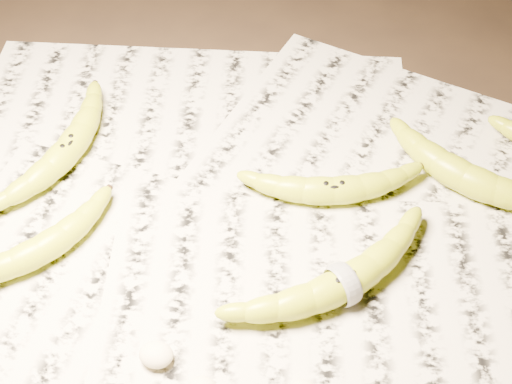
% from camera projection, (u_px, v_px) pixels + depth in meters
% --- Properties ---
extents(ground, '(3.00, 3.00, 0.00)m').
position_uv_depth(ground, '(253.00, 246.00, 0.77)').
color(ground, black).
rests_on(ground, ground).
extents(newspaper_patch, '(0.90, 0.70, 0.01)m').
position_uv_depth(newspaper_patch, '(278.00, 253.00, 0.76)').
color(newspaper_patch, beige).
rests_on(newspaper_patch, ground).
extents(banana_left_a, '(0.10, 0.20, 0.03)m').
position_uv_depth(banana_left_a, '(67.00, 148.00, 0.83)').
color(banana_left_a, '#9EBA17').
rests_on(banana_left_a, newspaper_patch).
extents(banana_left_b, '(0.15, 0.16, 0.03)m').
position_uv_depth(banana_left_b, '(39.00, 248.00, 0.74)').
color(banana_left_b, '#9EBA17').
rests_on(banana_left_b, newspaper_patch).
extents(banana_center, '(0.19, 0.10, 0.03)m').
position_uv_depth(banana_center, '(333.00, 188.00, 0.79)').
color(banana_center, '#9EBA17').
rests_on(banana_center, newspaper_patch).
extents(banana_taped, '(0.20, 0.19, 0.04)m').
position_uv_depth(banana_taped, '(343.00, 282.00, 0.71)').
color(banana_taped, '#9EBA17').
rests_on(banana_taped, newspaper_patch).
extents(banana_upper_a, '(0.20, 0.14, 0.04)m').
position_uv_depth(banana_upper_a, '(466.00, 175.00, 0.80)').
color(banana_upper_a, '#9EBA17').
rests_on(banana_upper_a, newspaper_patch).
extents(measuring_tape, '(0.03, 0.04, 0.05)m').
position_uv_depth(measuring_tape, '(343.00, 282.00, 0.71)').
color(measuring_tape, white).
rests_on(measuring_tape, newspaper_patch).
extents(flesh_chunk_a, '(0.03, 0.03, 0.02)m').
position_uv_depth(flesh_chunk_a, '(156.00, 353.00, 0.67)').
color(flesh_chunk_a, beige).
rests_on(flesh_chunk_a, newspaper_patch).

